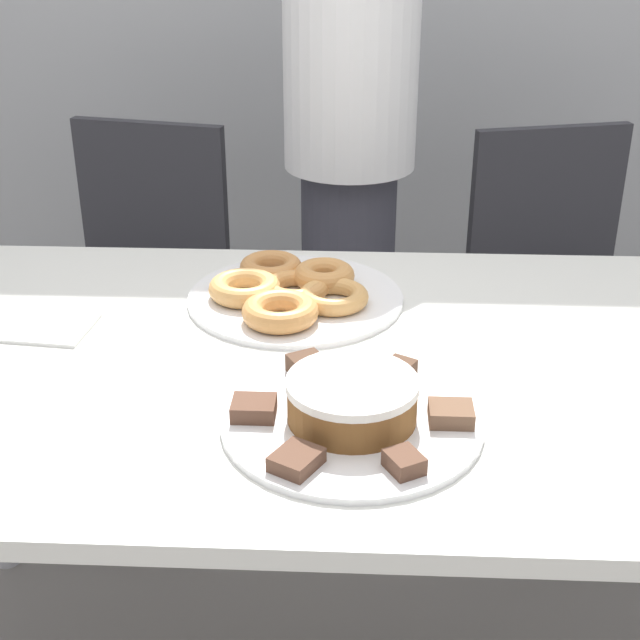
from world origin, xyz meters
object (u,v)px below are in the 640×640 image
plate_cake (352,421)px  napkin (46,327)px  office_chair_right (559,329)px  office_chair_left (138,320)px  person_standing (350,138)px  frosted_cake (352,399)px  plate_donuts (296,298)px

plate_cake → napkin: (-0.51, 0.27, -0.00)m
plate_cake → napkin: size_ratio=2.20×
office_chair_right → plate_cake: (-0.51, -0.98, 0.34)m
office_chair_left → office_chair_right: same height
napkin → office_chair_right: bearing=35.1°
person_standing → napkin: size_ratio=10.52×
napkin → plate_cake: bearing=-27.7°
office_chair_left → napkin: bearing=-74.8°
person_standing → napkin: (-0.49, -0.74, -0.13)m
frosted_cake → person_standing: bearing=91.2°
office_chair_left → napkin: size_ratio=5.64×
plate_donuts → napkin: bearing=-162.2°
office_chair_right → plate_cake: office_chair_right is taller
person_standing → office_chair_left: 0.71m
office_chair_right → plate_cake: 1.16m
person_standing → office_chair_right: person_standing is taller
office_chair_left → office_chair_right: 1.06m
plate_cake → plate_donuts: (-0.10, 0.40, 0.00)m
plate_donuts → frosted_cake: bearing=-75.3°
plate_donuts → frosted_cake: 0.41m
person_standing → plate_donuts: person_standing is taller
office_chair_left → frosted_cake: bearing=-49.0°
frosted_cake → plate_donuts: bearing=104.7°
office_chair_right → frosted_cake: office_chair_right is taller
office_chair_right → frosted_cake: bearing=-131.8°
office_chair_left → plate_donuts: size_ratio=2.41×
office_chair_right → plate_donuts: 0.91m
person_standing → office_chair_right: bearing=-2.3°
napkin → plate_donuts: bearing=17.8°
person_standing → plate_cake: size_ratio=4.77×
frosted_cake → office_chair_right: bearing=62.7°
office_chair_right → frosted_cake: 1.17m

